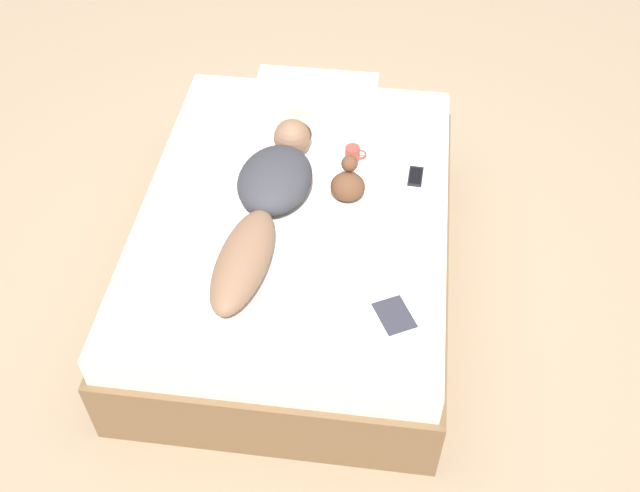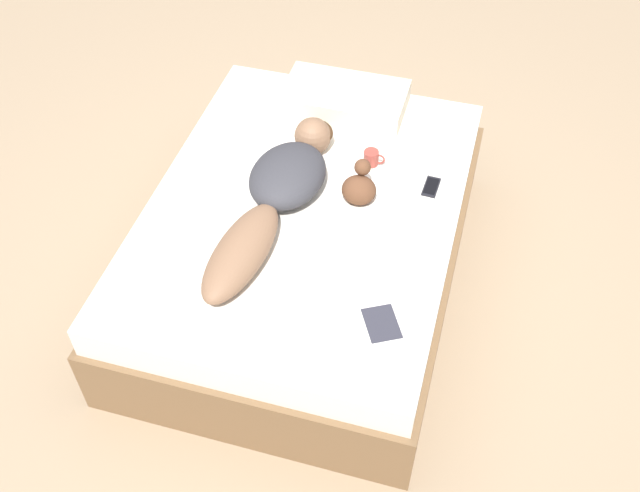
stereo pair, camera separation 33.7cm
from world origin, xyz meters
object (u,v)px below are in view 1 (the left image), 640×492
at_px(person, 268,197).
at_px(coffee_mug, 353,153).
at_px(open_magazine, 373,323).
at_px(cell_phone, 416,176).

xyz_separation_m(person, coffee_mug, (0.36, 0.42, -0.05)).
relative_size(person, open_magazine, 2.61).
distance_m(open_magazine, coffee_mug, 1.04).
bearing_deg(open_magazine, cell_phone, 53.11).
bearing_deg(cell_phone, person, -151.65).
xyz_separation_m(coffee_mug, cell_phone, (0.33, -0.09, -0.04)).
bearing_deg(coffee_mug, open_magazine, -79.86).
bearing_deg(coffee_mug, person, -131.09).
distance_m(person, coffee_mug, 0.56).
distance_m(person, cell_phone, 0.77).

